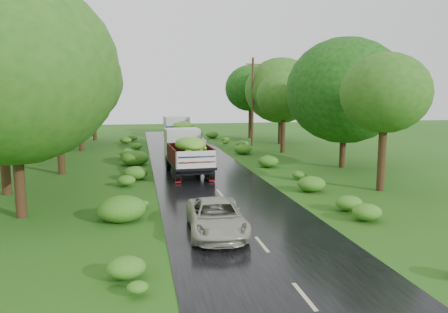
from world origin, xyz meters
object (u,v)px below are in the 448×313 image
object	(u,v)px
truck_near	(187,150)
truck_far	(180,131)
car	(216,217)
utility_pole	(253,101)

from	to	relation	value
truck_near	truck_far	size ratio (longest dim) A/B	0.97
truck_near	car	size ratio (longest dim) A/B	1.52
utility_pole	car	bearing A→B (deg)	-121.34
truck_far	utility_pole	size ratio (longest dim) A/B	0.81
truck_near	car	distance (m)	12.36
car	utility_pole	bearing A→B (deg)	75.49
car	utility_pole	xyz separation A→B (m)	(8.26, 26.04, 3.79)
truck_far	utility_pole	xyz separation A→B (m)	(7.10, -0.08, 2.81)
truck_far	truck_near	bearing A→B (deg)	-98.99
car	truck_near	bearing A→B (deg)	91.87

